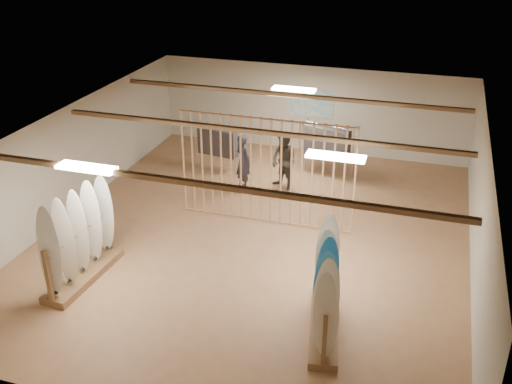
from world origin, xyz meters
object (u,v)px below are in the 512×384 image
(rack_left, at_px, (81,249))
(shopper_a, at_px, (243,158))
(rack_right, at_px, (325,300))
(clothing_rack_a, at_px, (218,142))
(shopper_b, at_px, (284,158))
(clothing_rack_b, at_px, (326,142))

(rack_left, distance_m, shopper_a, 5.71)
(rack_right, bearing_deg, clothing_rack_a, 114.62)
(shopper_b, bearing_deg, clothing_rack_a, -166.52)
(rack_right, height_order, clothing_rack_a, rack_right)
(clothing_rack_b, relative_size, shopper_a, 0.89)
(shopper_a, relative_size, shopper_b, 0.98)
(shopper_b, bearing_deg, rack_right, -38.00)
(clothing_rack_a, bearing_deg, clothing_rack_b, 19.12)
(shopper_b, bearing_deg, shopper_a, -134.10)
(rack_left, height_order, clothing_rack_b, rack_left)
(clothing_rack_b, relative_size, shopper_b, 0.87)
(clothing_rack_a, relative_size, shopper_b, 0.75)
(clothing_rack_a, height_order, shopper_b, shopper_b)
(rack_left, relative_size, rack_right, 0.95)
(clothing_rack_b, bearing_deg, shopper_a, -127.28)
(clothing_rack_b, bearing_deg, rack_left, -103.24)
(rack_right, height_order, shopper_a, rack_right)
(rack_left, xyz_separation_m, clothing_rack_b, (3.89, 6.92, 0.33))
(clothing_rack_b, bearing_deg, shopper_b, -112.10)
(rack_left, height_order, clothing_rack_a, rack_left)
(rack_left, relative_size, clothing_rack_a, 1.63)
(shopper_b, bearing_deg, rack_left, -87.24)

